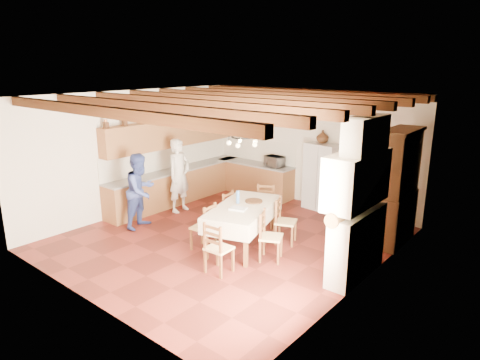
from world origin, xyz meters
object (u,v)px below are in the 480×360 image
at_px(chair_right_far, 286,221).
at_px(microwave, 274,161).
at_px(refrigerator, 324,176).
at_px(chair_left_near, 203,226).
at_px(person_woman_red, 347,212).
at_px(chair_right_near, 271,236).
at_px(dining_table, 243,210).
at_px(chair_end_far, 265,206).
at_px(chair_end_near, 219,247).
at_px(person_woman_blue, 141,191).
at_px(chair_left_far, 222,212).
at_px(hutch, 397,187).
at_px(person_man, 179,175).

xyz_separation_m(chair_right_far, microwave, (-1.96, 2.33, 0.56)).
bearing_deg(refrigerator, chair_right_far, -72.68).
bearing_deg(chair_left_near, person_woman_red, 124.44).
height_order(refrigerator, chair_right_near, refrigerator).
bearing_deg(chair_right_near, dining_table, 52.59).
xyz_separation_m(chair_right_near, microwave, (-2.19, 3.18, 0.56)).
distance_m(chair_right_far, chair_end_far, 1.01).
xyz_separation_m(chair_end_near, person_woman_red, (1.21, 2.49, 0.25)).
bearing_deg(person_woman_blue, dining_table, -88.17).
xyz_separation_m(chair_right_far, person_woman_blue, (-3.02, -1.32, 0.37)).
xyz_separation_m(refrigerator, chair_left_near, (-0.58, -3.78, -0.36)).
distance_m(refrigerator, chair_right_near, 3.42).
relative_size(chair_end_far, microwave, 1.86).
height_order(chair_left_near, person_woman_blue, person_woman_blue).
bearing_deg(microwave, chair_end_far, -50.01).
relative_size(chair_left_far, chair_right_near, 1.00).
bearing_deg(hutch, chair_right_far, -140.39).
bearing_deg(chair_end_near, hutch, -121.86).
distance_m(chair_left_near, chair_right_far, 1.71).
xyz_separation_m(chair_right_far, person_woman_red, (1.03, 0.65, 0.25)).
relative_size(chair_end_far, person_man, 0.52).
bearing_deg(chair_left_far, chair_end_far, 142.30).
bearing_deg(microwave, person_woman_blue, -95.95).
bearing_deg(dining_table, chair_right_far, 48.73).
height_order(chair_right_far, person_woman_red, person_woman_red).
distance_m(chair_left_near, chair_end_near, 1.07).
distance_m(chair_left_near, person_woman_blue, 1.96).
bearing_deg(chair_end_near, chair_left_near, -33.05).
relative_size(chair_left_near, chair_right_far, 1.00).
distance_m(chair_left_near, chair_right_near, 1.41).
height_order(dining_table, chair_end_near, chair_end_near).
distance_m(chair_end_far, person_woman_blue, 2.81).
relative_size(refrigerator, chair_left_near, 1.76).
height_order(dining_table, person_woman_blue, person_woman_blue).
distance_m(hutch, chair_left_near, 4.00).
bearing_deg(dining_table, chair_left_near, -128.91).
distance_m(dining_table, chair_end_far, 1.22).
bearing_deg(person_woman_blue, person_man, -6.64).
xyz_separation_m(chair_end_near, person_man, (-2.99, 1.82, 0.44)).
xyz_separation_m(chair_right_near, person_man, (-3.40, 0.82, 0.44)).
height_order(hutch, dining_table, hutch).
height_order(chair_right_near, person_man, person_man).
bearing_deg(person_woman_red, dining_table, -46.24).
height_order(dining_table, person_woman_red, person_woman_red).
distance_m(chair_left_near, microwave, 3.78).
bearing_deg(dining_table, chair_end_near, -70.70).
height_order(person_woman_blue, microwave, person_woman_blue).
relative_size(chair_right_near, person_woman_blue, 0.56).
relative_size(person_woman_blue, microwave, 3.31).
distance_m(refrigerator, person_woman_blue, 4.55).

